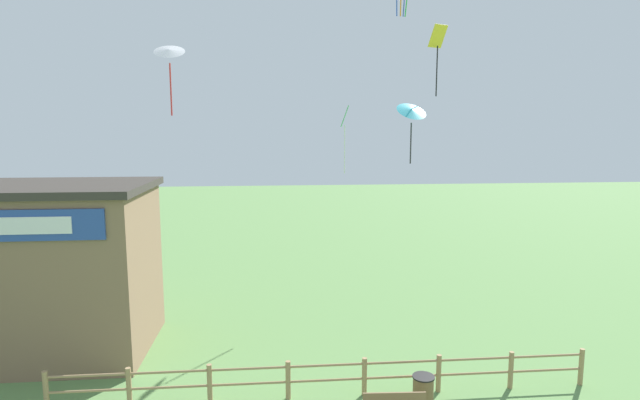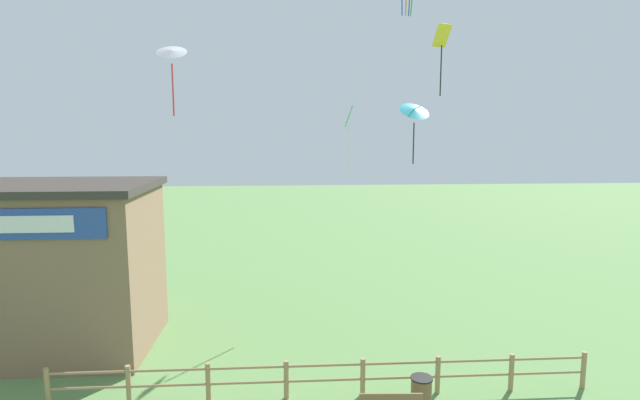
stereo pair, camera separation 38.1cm
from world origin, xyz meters
name	(u,v)px [view 2 (the right image)]	position (x,y,z in m)	size (l,w,h in m)	color
wooden_fence	(325,376)	(0.00, 6.29, 0.62)	(15.06, 0.14, 1.10)	#9E7F56
seaside_building	(40,267)	(-9.27, 10.08, 2.85)	(7.48, 4.68, 5.66)	#84664C
trash_bin	(421,392)	(2.55, 5.61, 0.42)	(0.60, 0.60, 0.84)	brown
kite_yellow_diamond	(442,46)	(5.11, 13.17, 10.65)	(0.77, 0.64, 2.74)	yellow
kite_cyan_delta	(414,111)	(3.62, 11.32, 8.05)	(1.30, 1.19, 2.27)	#2DB2C6
kite_white_delta	(172,53)	(-4.64, 9.98, 9.81)	(1.01, 0.91, 2.32)	white
kite_green_diamond	(349,126)	(1.73, 15.30, 7.57)	(0.46, 0.75, 2.97)	green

